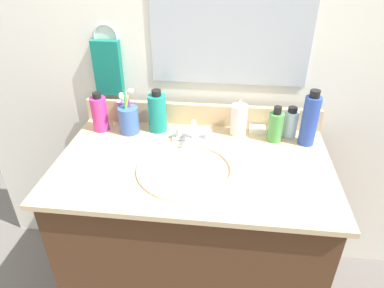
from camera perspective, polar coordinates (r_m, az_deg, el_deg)
name	(u,v)px	position (r m, az deg, el deg)	size (l,w,h in m)	color
vanity_cabinet	(193,240)	(1.47, 0.20, -15.52)	(0.92, 0.53, 0.74)	#4C2D19
countertop	(193,163)	(1.22, 0.24, -3.21)	(0.96, 0.58, 0.02)	#D1B284
backsplash	(201,114)	(1.43, 1.50, 4.91)	(0.96, 0.02, 0.09)	#D1B284
back_wall	(202,139)	(1.56, 1.63, 0.79)	(2.06, 0.04, 1.30)	white
mirror_panel	(231,9)	(1.33, 6.52, 21.20)	(0.60, 0.01, 0.56)	#B2BCC6
towel_ring	(105,36)	(1.44, -14.07, 16.81)	(0.10, 0.10, 0.01)	silver
hand_towel	(108,68)	(1.46, -13.69, 12.09)	(0.11, 0.04, 0.22)	#147260
sink_basin	(187,177)	(1.19, -0.87, -5.44)	(0.34, 0.34, 0.11)	white
faucet	(193,134)	(1.32, 0.20, 1.62)	(0.16, 0.10, 0.08)	silver
bottle_lotion_white	(239,119)	(1.36, 7.70, 4.11)	(0.06, 0.06, 0.15)	white
bottle_toner_green	(275,126)	(1.34, 13.59, 2.88)	(0.06, 0.06, 0.14)	#4C9E4C
bottle_shampoo_blue	(310,120)	(1.34, 18.84, 3.80)	(0.06, 0.06, 0.21)	#2D4CB2
bottle_cream_purple	(125,111)	(1.46, -10.99, 5.34)	(0.05, 0.05, 0.12)	#7A3899
bottle_mouthwash_teal	(157,112)	(1.38, -5.72, 5.22)	(0.07, 0.07, 0.17)	teal
bottle_soap_pink	(100,113)	(1.42, -14.99, 4.91)	(0.06, 0.06, 0.16)	#D8338C
bottle_gel_clear	(291,123)	(1.39, 15.94, 3.32)	(0.05, 0.05, 0.12)	silver
cup_blue_plastic	(129,119)	(1.39, -10.38, 4.03)	(0.08, 0.08, 0.18)	#3F66B7
soap_bar	(257,129)	(1.41, 10.67, 2.37)	(0.06, 0.04, 0.02)	white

